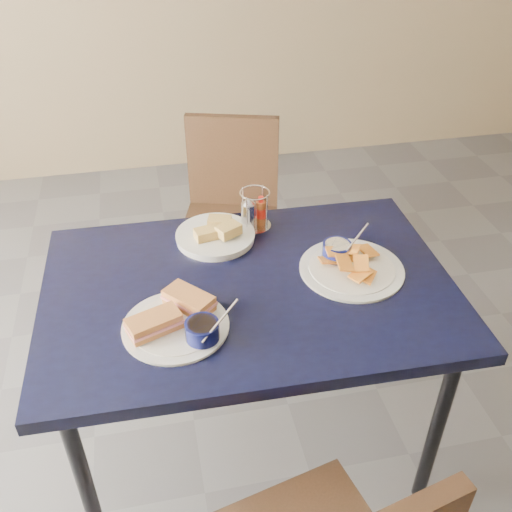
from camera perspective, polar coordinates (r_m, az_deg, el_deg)
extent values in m
plane|color=#4E4E53|center=(2.17, 5.42, -20.79)|extent=(6.00, 6.00, 0.00)
cube|color=black|center=(1.70, -0.71, -3.36)|extent=(1.22, 0.83, 0.04)
cylinder|color=black|center=(1.76, -16.51, -21.65)|extent=(0.04, 0.04, 0.71)
cylinder|color=black|center=(1.91, 17.67, -15.97)|extent=(0.04, 0.04, 0.71)
cylinder|color=black|center=(2.18, -16.04, -7.40)|extent=(0.04, 0.04, 0.71)
cylinder|color=black|center=(2.30, 10.64, -3.86)|extent=(0.04, 0.04, 0.71)
cube|color=black|center=(2.56, -2.66, 3.02)|extent=(0.50, 0.49, 0.04)
cylinder|color=black|center=(2.54, -5.61, -3.41)|extent=(0.03, 0.03, 0.40)
cylinder|color=black|center=(2.59, 1.66, -2.47)|extent=(0.03, 0.03, 0.40)
cylinder|color=black|center=(2.79, -6.42, 0.55)|extent=(0.03, 0.03, 0.40)
cylinder|color=black|center=(2.83, 0.22, 1.36)|extent=(0.03, 0.03, 0.40)
cube|color=black|center=(2.59, -3.47, 9.41)|extent=(0.40, 0.15, 0.43)
cylinder|color=white|center=(1.56, -8.04, -6.96)|extent=(0.29, 0.29, 0.01)
cylinder|color=white|center=(1.55, -8.05, -6.81)|extent=(0.24, 0.24, 0.00)
cube|color=#C58146|center=(1.53, -10.15, -6.65)|extent=(0.16, 0.11, 0.04)
cube|color=#DE8787|center=(1.53, -10.13, -6.77)|extent=(0.16, 0.12, 0.01)
cube|color=#C58146|center=(1.59, -6.73, -4.40)|extent=(0.15, 0.15, 0.04)
cube|color=#DE8787|center=(1.59, -6.72, -4.53)|extent=(0.15, 0.16, 0.01)
cylinder|color=#0A0C37|center=(1.49, -5.40, -7.41)|extent=(0.09, 0.09, 0.05)
cylinder|color=black|center=(1.48, -5.44, -6.96)|extent=(0.08, 0.08, 0.01)
cylinder|color=silver|center=(1.45, -3.62, -6.47)|extent=(0.11, 0.07, 0.08)
cylinder|color=white|center=(1.76, 9.53, -1.29)|extent=(0.32, 0.32, 0.01)
cylinder|color=white|center=(1.76, 9.55, -1.15)|extent=(0.26, 0.26, 0.00)
cube|color=orange|center=(1.76, 7.35, -0.67)|extent=(0.07, 0.05, 0.02)
cube|color=orange|center=(1.71, 11.01, -2.05)|extent=(0.08, 0.08, 0.02)
cube|color=orange|center=(1.77, 9.04, -0.21)|extent=(0.07, 0.06, 0.03)
cube|color=orange|center=(1.70, 10.40, -1.93)|extent=(0.08, 0.07, 0.01)
cube|color=orange|center=(1.80, 11.10, 0.45)|extent=(0.06, 0.07, 0.01)
cube|color=orange|center=(1.72, 10.42, -1.01)|extent=(0.06, 0.08, 0.03)
cube|color=orange|center=(1.71, 8.84, -0.97)|extent=(0.05, 0.07, 0.02)
cube|color=orange|center=(1.76, 9.27, 0.44)|extent=(0.08, 0.07, 0.03)
cube|color=orange|center=(1.74, 8.08, 0.29)|extent=(0.07, 0.05, 0.02)
cylinder|color=#0A0C37|center=(1.78, 8.08, 0.55)|extent=(0.09, 0.09, 0.05)
cylinder|color=#BDAD8E|center=(1.77, 8.12, 0.97)|extent=(0.08, 0.08, 0.01)
cylinder|color=silver|center=(1.75, 9.80, 1.50)|extent=(0.11, 0.07, 0.08)
cylinder|color=white|center=(1.87, -4.08, 1.90)|extent=(0.25, 0.25, 0.02)
cylinder|color=white|center=(1.87, -4.10, 2.16)|extent=(0.21, 0.21, 0.00)
cube|color=#DCB260|center=(1.84, -4.95, 2.21)|extent=(0.08, 0.06, 0.03)
cube|color=#DCB260|center=(1.88, -3.66, 3.37)|extent=(0.09, 0.07, 0.03)
cube|color=#DCB260|center=(1.83, -2.76, 2.61)|extent=(0.09, 0.08, 0.03)
cylinder|color=silver|center=(1.94, -0.12, 3.07)|extent=(0.11, 0.11, 0.01)
cylinder|color=silver|center=(1.94, 0.66, 5.41)|extent=(0.01, 0.00, 0.13)
cylinder|color=silver|center=(1.92, -1.32, 5.19)|extent=(0.01, 0.00, 0.13)
cylinder|color=silver|center=(1.87, -0.93, 4.15)|extent=(0.01, 0.01, 0.13)
cylinder|color=silver|center=(1.88, 1.11, 4.38)|extent=(0.01, 0.01, 0.13)
torus|color=silver|center=(1.87, -0.13, 6.36)|extent=(0.10, 0.10, 0.00)
cylinder|color=silver|center=(1.91, -0.77, 4.14)|extent=(0.05, 0.05, 0.08)
cone|color=silver|center=(1.88, -0.78, 5.53)|extent=(0.04, 0.04, 0.02)
cylinder|color=brown|center=(1.92, 0.49, 4.36)|extent=(0.03, 0.03, 0.08)
cylinder|color=#A31309|center=(1.92, 0.49, 4.36)|extent=(0.03, 0.03, 0.03)
cylinder|color=#A31309|center=(1.90, 0.50, 5.69)|extent=(0.02, 0.02, 0.02)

